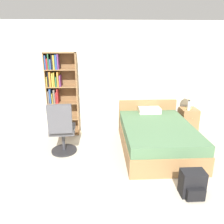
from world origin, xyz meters
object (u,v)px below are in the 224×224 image
Objects in this scene: nightstand at (188,120)px; table_lamp at (190,95)px; bed at (156,136)px; water_bottle at (189,105)px; office_chair at (62,131)px; bookshelf at (59,94)px; backpack_black at (193,184)px.

table_lamp reaches higher than nightstand.
bed is 8.37× the size of water_bottle.
office_chair is 2.98m from water_bottle.
bed is 4.47× the size of table_lamp.
bookshelf is 1.15m from office_chair.
bed is 1.89× the size of office_chair.
bookshelf reaches higher than nightstand.
nightstand is at bearing -0.98° from bookshelf.
bed is (2.10, -0.89, -0.69)m from bookshelf.
water_bottle reaches higher than backpack_black.
water_bottle is at bearing -122.73° from nightstand.
backpack_black is (-0.84, -2.32, -0.11)m from nightstand.
table_lamp is at bearing -0.83° from bookshelf.
nightstand is 0.43m from water_bottle.
office_chair is at bearing -161.47° from nightstand.
bed is at bearing -139.08° from table_lamp.
bookshelf is 3.06m from water_bottle.
water_bottle is at bearing 70.86° from backpack_black.
table_lamp is 2.58m from backpack_black.
table_lamp is at bearing 74.07° from water_bottle.
table_lamp is at bearing 71.01° from backpack_black.
backpack_black is at bearing -109.79° from nightstand.
backpack_black is at bearing -109.14° from water_bottle.
bed is 3.44× the size of nightstand.
office_chair is at bearing -78.59° from bookshelf.
bed is 1.50m from backpack_black.
nightstand is 2.47m from backpack_black.
backpack_black is (2.07, -1.35, -0.32)m from office_chair.
nightstand is 0.65m from table_lamp.
table_lamp is at bearing 18.88° from office_chair.
bookshelf is 7.91× the size of water_bottle.
backpack_black is at bearing -46.24° from bookshelf.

